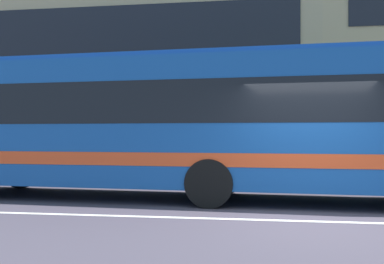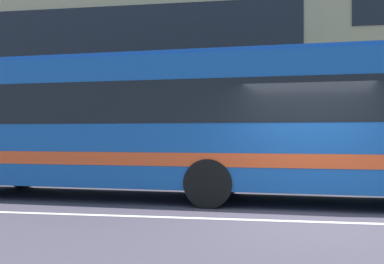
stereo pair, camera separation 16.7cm
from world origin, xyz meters
name	(u,v)px [view 1 (the left image)]	position (x,y,z in m)	size (l,w,h in m)	color
ground_plane	(314,222)	(0.00, 0.00, 0.00)	(160.00, 160.00, 0.00)	#423C47
lane_centre_line	(314,221)	(0.00, 0.00, 0.00)	(60.00, 0.16, 0.01)	silver
apartment_block_left	(108,69)	(-8.57, 13.95, 4.79)	(19.64, 9.71, 9.58)	tan
transit_bus	(186,121)	(-2.63, 2.41, 1.81)	(12.19, 3.30, 3.29)	#164A93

